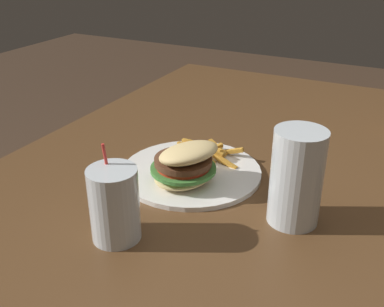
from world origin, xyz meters
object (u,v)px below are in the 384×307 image
(beer_glass, at_px, (296,180))
(spoon, at_px, (110,196))
(juice_glass, at_px, (115,206))
(meal_plate_near, at_px, (189,166))

(beer_glass, bearing_deg, spoon, -74.49)
(beer_glass, xyz_separation_m, juice_glass, (0.18, -0.25, -0.02))
(spoon, bearing_deg, meal_plate_near, 103.23)
(meal_plate_near, relative_size, beer_glass, 1.72)
(meal_plate_near, xyz_separation_m, spoon, (0.14, -0.10, -0.02))
(meal_plate_near, xyz_separation_m, beer_glass, (0.05, 0.23, 0.05))
(juice_glass, bearing_deg, meal_plate_near, 175.37)
(beer_glass, height_order, spoon, beer_glass)
(juice_glass, height_order, spoon, juice_glass)
(meal_plate_near, distance_m, beer_glass, 0.24)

